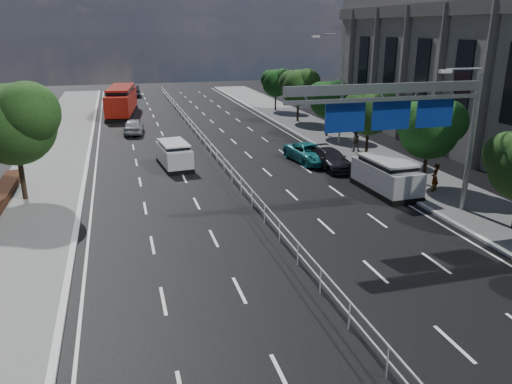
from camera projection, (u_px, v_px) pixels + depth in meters
name	position (u px, v px, depth m)	size (l,w,h in m)	color
ground	(372.00, 359.00, 14.66)	(160.00, 160.00, 0.00)	black
median_fence	(219.00, 159.00, 35.08)	(0.05, 85.00, 1.02)	silver
overhead_gantry	(407.00, 108.00, 23.82)	(10.24, 0.38, 7.45)	gray
streetlight_far	(339.00, 82.00, 39.49)	(2.78, 2.40, 9.00)	gray
near_tree_back	(15.00, 120.00, 26.61)	(4.84, 4.51, 6.69)	black
far_tree_d	(430.00, 127.00, 29.62)	(3.85, 3.59, 5.34)	black
far_tree_e	(370.00, 110.00, 36.52)	(3.63, 3.38, 5.13)	black
far_tree_f	(329.00, 98.00, 43.40)	(3.52, 3.28, 5.02)	black
far_tree_g	(299.00, 85.00, 50.18)	(3.96, 3.69, 5.45)	black
far_tree_h	(276.00, 81.00, 57.15)	(3.41, 3.18, 4.91)	black
white_minivan	(174.00, 155.00, 34.58)	(2.22, 4.34, 1.81)	black
red_bus	(121.00, 100.00, 55.26)	(3.83, 10.73, 3.13)	black
near_car_silver	(134.00, 126.00, 45.74)	(1.66, 4.13, 1.41)	#95979C
near_car_dark	(134.00, 91.00, 70.93)	(1.60, 4.59, 1.51)	black
silver_minivan	(386.00, 176.00, 29.27)	(2.27, 4.98, 2.04)	black
parked_car_teal	(309.00, 153.00, 36.00)	(2.21, 4.79, 1.33)	#196D70
parked_car_dark	(331.00, 159.00, 34.41)	(1.83, 4.50, 1.31)	black
pedestrian_a	(435.00, 178.00, 29.07)	(0.60, 0.39, 1.65)	gray
pedestrian_b	(355.00, 141.00, 38.55)	(0.81, 0.63, 1.66)	gray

